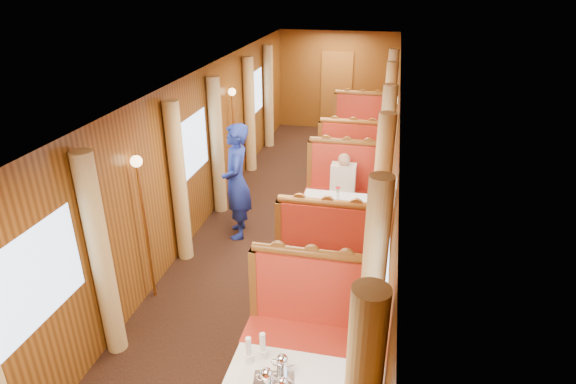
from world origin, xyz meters
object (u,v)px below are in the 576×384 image
(table_far, at_px, (356,147))
(tea_tray, at_px, (273,383))
(teapot_left, at_px, (267,380))
(passenger, at_px, (343,181))
(table_mid, at_px, (336,224))
(banquette_mid_fwd, at_px, (327,256))
(rose_vase_mid, at_px, (338,191))
(steward, at_px, (236,182))
(banquette_far_aft, at_px, (360,131))
(banquette_far_fwd, at_px, (351,162))
(teapot_back, at_px, (282,366))
(banquette_mid_aft, at_px, (343,193))
(rose_vase_far, at_px, (356,123))
(banquette_near_aft, at_px, (307,331))

(table_far, xyz_separation_m, tea_tray, (-0.10, -7.05, 0.38))
(teapot_left, xyz_separation_m, passenger, (0.15, 4.37, -0.08))
(table_far, relative_size, passenger, 1.38)
(teapot_left, relative_size, passenger, 0.23)
(table_mid, height_order, banquette_mid_fwd, banquette_mid_fwd)
(table_far, distance_m, rose_vase_mid, 3.55)
(rose_vase_mid, distance_m, passenger, 0.81)
(tea_tray, bearing_deg, steward, 112.17)
(teapot_left, bearing_deg, rose_vase_mid, 93.82)
(banquette_far_aft, bearing_deg, banquette_far_fwd, -90.00)
(teapot_back, bearing_deg, banquette_far_fwd, 96.02)
(banquette_mid_aft, distance_m, rose_vase_far, 2.52)
(banquette_far_fwd, height_order, rose_vase_mid, banquette_far_fwd)
(rose_vase_far, xyz_separation_m, steward, (-1.53, -3.47, -0.01))
(passenger, bearing_deg, banquette_near_aft, -90.00)
(table_mid, distance_m, table_far, 3.50)
(passenger, bearing_deg, banquette_far_aft, 90.00)
(table_mid, bearing_deg, banquette_mid_fwd, -90.00)
(teapot_back, bearing_deg, banquette_near_aft, 92.80)
(banquette_mid_aft, bearing_deg, passenger, -90.00)
(banquette_mid_fwd, bearing_deg, table_far, 90.00)
(teapot_back, distance_m, rose_vase_mid, 3.41)
(steward, bearing_deg, banquette_mid_aft, 105.25)
(banquette_mid_aft, height_order, passenger, banquette_mid_aft)
(table_far, xyz_separation_m, banquette_far_aft, (0.00, 1.01, 0.05))
(passenger, bearing_deg, rose_vase_far, 90.69)
(table_mid, xyz_separation_m, banquette_far_fwd, (0.00, 2.49, 0.05))
(tea_tray, distance_m, passenger, 4.33)
(table_mid, height_order, rose_vase_far, rose_vase_far)
(table_far, bearing_deg, passenger, -90.00)
(tea_tray, relative_size, rose_vase_far, 0.94)
(table_far, relative_size, rose_vase_far, 2.92)
(teapot_left, height_order, teapot_back, teapot_back)
(banquette_far_aft, bearing_deg, rose_vase_mid, -89.92)
(banquette_near_aft, bearing_deg, rose_vase_far, 90.31)
(table_mid, bearing_deg, banquette_near_aft, -90.00)
(banquette_far_aft, relative_size, rose_vase_far, 3.72)
(banquette_near_aft, height_order, rose_vase_far, banquette_near_aft)
(banquette_mid_aft, height_order, teapot_left, banquette_mid_aft)
(banquette_near_aft, relative_size, table_mid, 1.28)
(banquette_far_fwd, relative_size, banquette_far_aft, 1.00)
(tea_tray, bearing_deg, table_far, 89.16)
(tea_tray, distance_m, teapot_back, 0.16)
(banquette_mid_fwd, relative_size, steward, 0.73)
(banquette_near_aft, bearing_deg, table_far, 90.00)
(teapot_back, xyz_separation_m, passenger, (0.06, 4.19, -0.08))
(table_mid, relative_size, banquette_mid_aft, 0.78)
(table_mid, bearing_deg, banquette_mid_aft, 90.00)
(banquette_far_aft, distance_m, steward, 4.79)
(table_mid, relative_size, rose_vase_far, 2.92)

